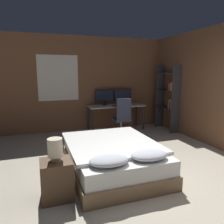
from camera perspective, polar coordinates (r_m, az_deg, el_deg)
The scene contains 13 objects.
ground_plane at distance 3.28m, azimuth 18.21°, elevation -21.08°, with size 20.00×20.00×0.00m, color #B2A893.
wall_back at distance 6.55m, azimuth -3.66°, elevation 7.40°, with size 12.00×0.08×2.70m.
wall_side_right at distance 5.30m, azimuth 26.68°, elevation 5.63°, with size 0.06×12.00×2.70m.
bed at distance 3.81m, azimuth 0.23°, elevation -11.70°, with size 1.48×1.94×0.58m.
nightstand at distance 3.15m, azimuth -14.26°, elevation -16.74°, with size 0.41×0.39×0.53m.
bedside_lamp at distance 2.98m, azimuth -14.65°, elevation -9.06°, with size 0.20×0.20×0.31m.
desk at distance 6.41m, azimuth 1.10°, elevation 1.03°, with size 1.66×0.60×0.73m.
monitor_left at distance 6.46m, azimuth -1.95°, elevation 4.12°, with size 0.55×0.16×0.44m.
monitor_right at distance 6.66m, azimuth 2.88°, elevation 4.30°, with size 0.55×0.16×0.44m.
keyboard at distance 6.22m, azimuth 1.73°, elevation 1.60°, with size 0.34×0.13×0.02m.
computer_mouse at distance 6.31m, azimuth 3.95°, elevation 1.80°, with size 0.07×0.05×0.04m.
office_chair at distance 5.77m, azimuth 2.56°, elevation -2.51°, with size 0.52×0.52×1.03m.
bookshelf at distance 6.49m, azimuth 14.74°, elevation 4.20°, with size 0.27×0.84×1.89m.
Camera 1 is at (-1.78, -2.19, 1.68)m, focal length 35.00 mm.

